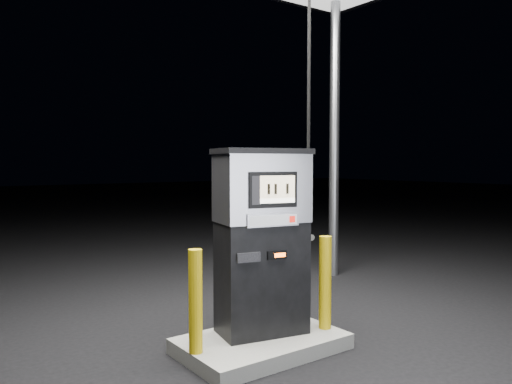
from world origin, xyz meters
TOP-DOWN VIEW (x-y plane):
  - ground at (0.00, 0.00)m, footprint 80.00×80.00m
  - pump_island at (0.00, 0.00)m, footprint 1.60×1.00m
  - fuel_dispenser at (0.08, 0.10)m, footprint 1.08×0.73m
  - bollard_left at (-0.74, 0.01)m, footprint 0.14×0.14m
  - bollard_right at (0.68, -0.19)m, footprint 0.14×0.14m

SIDE VIEW (x-z plane):
  - ground at x=0.00m, z-range 0.00..0.00m
  - pump_island at x=0.00m, z-range 0.00..0.15m
  - bollard_left at x=-0.74m, z-range 0.15..1.10m
  - bollard_right at x=0.68m, z-range 0.15..1.12m
  - fuel_dispenser at x=0.08m, z-range -0.83..3.05m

